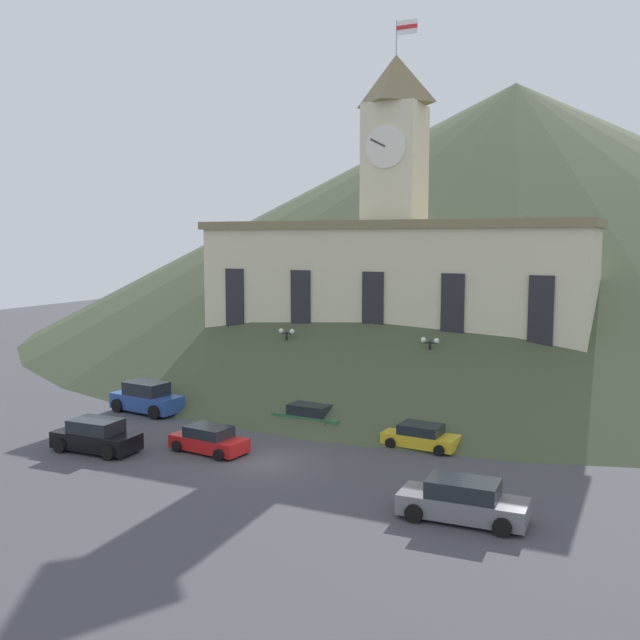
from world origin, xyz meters
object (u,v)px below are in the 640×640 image
object	(u,v)px
car_yellow_coupe	(421,437)
car_green_wagon	(311,417)
car_gray_pickup	(463,501)
street_lamp_far_left	(430,359)
car_black_suv	(96,437)
street_lamp_left	(287,348)
car_blue_van	(147,398)
car_red_sedan	(209,440)

from	to	relation	value
car_yellow_coupe	car_green_wagon	xyz separation A→B (m)	(-7.40, 0.94, 0.09)
car_gray_pickup	street_lamp_far_left	bearing A→B (deg)	-70.50
car_black_suv	car_yellow_coupe	distance (m)	18.08
car_black_suv	car_green_wagon	xyz separation A→B (m)	(8.60, 9.35, -0.11)
street_lamp_left	car_black_suv	xyz separation A→B (m)	(-3.44, -15.86, -2.94)
car_yellow_coupe	car_blue_van	xyz separation A→B (m)	(-19.23, -0.17, 0.34)
street_lamp_left	car_yellow_coupe	world-z (taller)	street_lamp_left
street_lamp_left	car_blue_van	world-z (taller)	street_lamp_left
car_blue_van	car_green_wagon	size ratio (longest dim) A/B	1.13
car_yellow_coupe	car_black_suv	bearing A→B (deg)	-148.74
street_lamp_left	street_lamp_far_left	bearing A→B (deg)	0.00
car_black_suv	car_red_sedan	size ratio (longest dim) A/B	1.08
car_green_wagon	car_red_sedan	size ratio (longest dim) A/B	1.03
street_lamp_left	car_gray_pickup	xyz separation A→B (m)	(17.32, -16.69, -2.96)
street_lamp_far_left	car_red_sedan	world-z (taller)	street_lamp_far_left
car_gray_pickup	car_red_sedan	bearing A→B (deg)	-14.76
car_black_suv	car_red_sedan	xyz separation A→B (m)	(5.69, 2.59, -0.16)
street_lamp_far_left	car_yellow_coupe	size ratio (longest dim) A/B	1.21
car_yellow_coupe	car_green_wagon	distance (m)	7.46
car_green_wagon	car_red_sedan	xyz separation A→B (m)	(-2.91, -6.76, -0.05)
car_green_wagon	street_lamp_left	bearing A→B (deg)	-48.23
car_blue_van	car_green_wagon	bearing A→B (deg)	11.84
car_yellow_coupe	car_blue_van	size ratio (longest dim) A/B	0.81
car_black_suv	car_yellow_coupe	size ratio (longest dim) A/B	1.15
street_lamp_left	car_gray_pickup	bearing A→B (deg)	-43.95
street_lamp_left	car_red_sedan	bearing A→B (deg)	-80.35
street_lamp_far_left	car_red_sedan	size ratio (longest dim) A/B	1.14
street_lamp_far_left	car_red_sedan	xyz separation A→B (m)	(-8.50, -13.27, -3.10)
street_lamp_left	car_red_sedan	xyz separation A→B (m)	(2.26, -13.27, -3.10)
car_blue_van	car_green_wagon	distance (m)	11.88
car_green_wagon	car_gray_pickup	xyz separation A→B (m)	(12.15, -10.18, 0.09)
car_blue_van	car_black_suv	bearing A→B (deg)	-62.11
car_black_suv	car_gray_pickup	size ratio (longest dim) A/B	0.92
car_black_suv	car_red_sedan	distance (m)	6.26
street_lamp_far_left	car_green_wagon	distance (m)	9.11
car_yellow_coupe	car_gray_pickup	size ratio (longest dim) A/B	0.80
car_black_suv	car_gray_pickup	bearing A→B (deg)	-4.05
car_yellow_coupe	car_blue_van	world-z (taller)	car_blue_van
car_red_sedan	car_gray_pickup	bearing A→B (deg)	173.49
car_yellow_coupe	car_gray_pickup	xyz separation A→B (m)	(4.76, -9.25, 0.18)
car_green_wagon	car_black_suv	bearing A→B (deg)	50.75
street_lamp_left	car_gray_pickup	world-z (taller)	street_lamp_left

